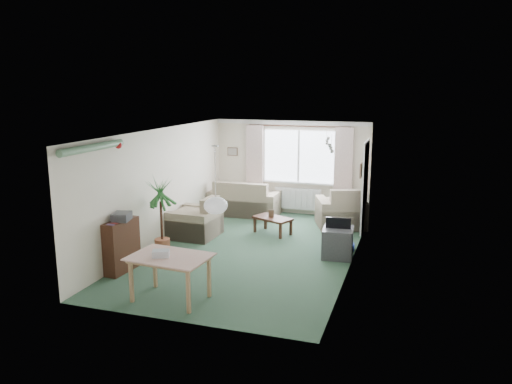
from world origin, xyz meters
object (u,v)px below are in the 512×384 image
(bookshelf, at_px, (122,246))
(sofa, at_px, (245,197))
(armchair_corner, at_px, (341,206))
(armchair_left, at_px, (195,216))
(tv_cube, at_px, (338,243))
(coffee_table, at_px, (273,225))
(pet_bed, at_px, (338,246))
(houseplant, at_px, (161,216))
(dining_table, at_px, (171,278))

(bookshelf, bearing_deg, sofa, 84.49)
(bookshelf, bearing_deg, armchair_corner, 55.39)
(armchair_left, distance_m, bookshelf, 2.36)
(tv_cube, bearing_deg, coffee_table, 141.18)
(tv_cube, relative_size, pet_bed, 0.97)
(armchair_left, relative_size, houseplant, 0.66)
(sofa, relative_size, houseplant, 1.17)
(houseplant, bearing_deg, dining_table, -58.37)
(armchair_corner, distance_m, houseplant, 4.32)
(bookshelf, bearing_deg, pet_bed, 38.47)
(armchair_left, xyz_separation_m, coffee_table, (1.58, 0.71, -0.26))
(armchair_corner, height_order, tv_cube, armchair_corner)
(houseplant, distance_m, dining_table, 2.33)
(dining_table, distance_m, pet_bed, 3.88)
(armchair_left, xyz_separation_m, pet_bed, (3.15, 0.08, -0.38))
(armchair_left, distance_m, coffee_table, 1.75)
(bookshelf, height_order, pet_bed, bookshelf)
(coffee_table, distance_m, tv_cube, 1.96)
(sofa, height_order, armchair_corner, armchair_corner)
(armchair_corner, bearing_deg, dining_table, 49.40)
(armchair_corner, xyz_separation_m, dining_table, (-1.88, -4.96, -0.14))
(armchair_corner, height_order, armchair_left, armchair_corner)
(armchair_corner, bearing_deg, bookshelf, 31.75)
(bookshelf, distance_m, houseplant, 1.17)
(armchair_left, xyz_separation_m, dining_table, (1.05, -3.17, -0.10))
(sofa, height_order, bookshelf, bookshelf)
(armchair_left, xyz_separation_m, houseplant, (-0.15, -1.22, 0.31))
(coffee_table, height_order, pet_bed, coffee_table)
(coffee_table, distance_m, bookshelf, 3.61)
(bookshelf, xyz_separation_m, houseplant, (0.19, 1.12, 0.29))
(armchair_corner, distance_m, tv_cube, 2.21)
(dining_table, relative_size, tv_cube, 1.75)
(dining_table, xyz_separation_m, tv_cube, (2.15, 2.78, -0.06))
(armchair_left, relative_size, dining_table, 0.91)
(bookshelf, bearing_deg, coffee_table, 61.60)
(dining_table, bearing_deg, armchair_corner, 69.25)
(armchair_left, bearing_deg, pet_bed, 93.39)
(tv_cube, xyz_separation_m, pet_bed, (-0.05, 0.47, -0.22))
(dining_table, bearing_deg, tv_cube, 52.33)
(houseplant, distance_m, tv_cube, 3.48)
(houseplant, height_order, pet_bed, houseplant)
(armchair_corner, distance_m, pet_bed, 1.78)
(armchair_corner, relative_size, bookshelf, 1.15)
(dining_table, bearing_deg, sofa, 96.96)
(armchair_left, bearing_deg, bookshelf, -6.26)
(dining_table, relative_size, pet_bed, 1.70)
(armchair_left, height_order, pet_bed, armchair_left)
(armchair_left, bearing_deg, dining_table, 20.37)
(coffee_table, bearing_deg, dining_table, -97.71)
(armchair_corner, height_order, houseplant, houseplant)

